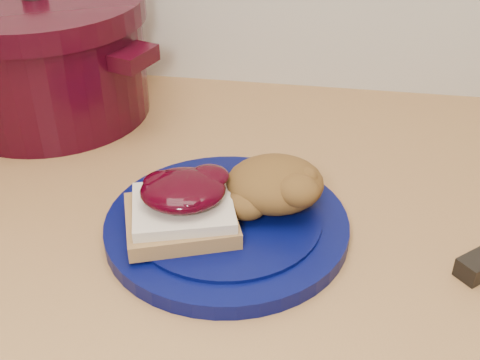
# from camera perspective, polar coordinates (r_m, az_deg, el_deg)

# --- Properties ---
(plate) EXTENTS (0.29, 0.29, 0.02)m
(plate) POSITION_cam_1_polar(r_m,az_deg,el_deg) (0.60, -1.26, -4.32)
(plate) COLOR #04083C
(plate) RESTS_ON wood_countertop
(sandwich) EXTENTS (0.13, 0.12, 0.05)m
(sandwich) POSITION_cam_1_polar(r_m,az_deg,el_deg) (0.57, -5.51, -2.47)
(sandwich) COLOR olive
(sandwich) RESTS_ON plate
(stuffing_mound) EXTENTS (0.12, 0.11, 0.05)m
(stuffing_mound) POSITION_cam_1_polar(r_m,az_deg,el_deg) (0.59, 3.31, -0.36)
(stuffing_mound) COLOR brown
(stuffing_mound) RESTS_ON plate
(dutch_oven) EXTENTS (0.34, 0.34, 0.17)m
(dutch_oven) POSITION_cam_1_polar(r_m,az_deg,el_deg) (0.84, -17.97, 11.10)
(dutch_oven) COLOR black
(dutch_oven) RESTS_ON wood_countertop
(pepper_grinder) EXTENTS (0.07, 0.07, 0.12)m
(pepper_grinder) POSITION_cam_1_polar(r_m,az_deg,el_deg) (0.85, -15.15, 10.37)
(pepper_grinder) COLOR black
(pepper_grinder) RESTS_ON wood_countertop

